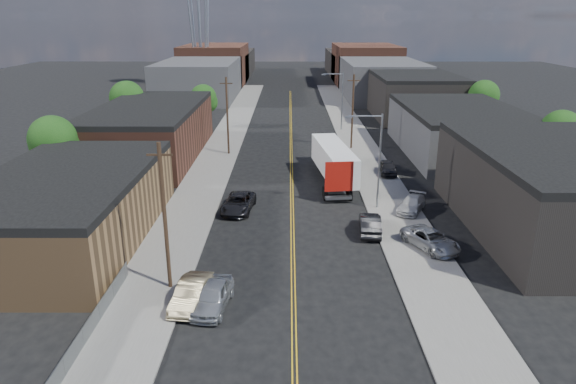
{
  "coord_description": "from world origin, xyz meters",
  "views": [
    {
      "loc": [
        -0.3,
        -20.27,
        17.21
      ],
      "look_at": [
        -0.38,
        22.53,
        2.5
      ],
      "focal_mm": 32.0,
      "sensor_mm": 36.0,
      "label": 1
    }
  ],
  "objects_px": {
    "car_left_a": "(213,296)",
    "semi_truck": "(332,158)",
    "car_left_b": "(192,293)",
    "car_right_lot_a": "(431,239)",
    "car_right_lot_b": "(412,204)",
    "car_right_oncoming": "(370,224)",
    "car_right_lot_c": "(388,168)",
    "car_left_c": "(238,203)"
  },
  "relations": [
    {
      "from": "car_left_c",
      "to": "car_right_lot_b",
      "type": "bearing_deg",
      "value": 5.26
    },
    {
      "from": "car_left_b",
      "to": "car_right_lot_b",
      "type": "bearing_deg",
      "value": 50.03
    },
    {
      "from": "car_left_a",
      "to": "car_left_b",
      "type": "bearing_deg",
      "value": 171.53
    },
    {
      "from": "car_right_lot_b",
      "to": "car_right_oncoming",
      "type": "bearing_deg",
      "value": -106.65
    },
    {
      "from": "car_left_a",
      "to": "car_left_b",
      "type": "height_order",
      "value": "car_left_a"
    },
    {
      "from": "car_right_oncoming",
      "to": "car_right_lot_c",
      "type": "bearing_deg",
      "value": -100.26
    },
    {
      "from": "semi_truck",
      "to": "car_right_lot_b",
      "type": "height_order",
      "value": "semi_truck"
    },
    {
      "from": "car_right_lot_b",
      "to": "car_right_lot_c",
      "type": "height_order",
      "value": "car_right_lot_c"
    },
    {
      "from": "car_left_a",
      "to": "car_right_oncoming",
      "type": "xyz_separation_m",
      "value": [
        11.47,
        11.72,
        -0.02
      ]
    },
    {
      "from": "car_left_a",
      "to": "car_right_oncoming",
      "type": "bearing_deg",
      "value": 53.37
    },
    {
      "from": "car_right_lot_c",
      "to": "semi_truck",
      "type": "bearing_deg",
      "value": -162.08
    },
    {
      "from": "car_right_oncoming",
      "to": "car_right_lot_a",
      "type": "distance_m",
      "value": 5.35
    },
    {
      "from": "car_right_lot_c",
      "to": "car_right_lot_b",
      "type": "bearing_deg",
      "value": -84.92
    },
    {
      "from": "car_left_c",
      "to": "car_right_lot_c",
      "type": "height_order",
      "value": "car_right_lot_c"
    },
    {
      "from": "car_right_lot_b",
      "to": "car_right_lot_a",
      "type": "bearing_deg",
      "value": -65.01
    },
    {
      "from": "car_right_oncoming",
      "to": "car_right_lot_b",
      "type": "xyz_separation_m",
      "value": [
        4.53,
        4.69,
        0.02
      ]
    },
    {
      "from": "car_left_a",
      "to": "car_right_lot_c",
      "type": "relative_size",
      "value": 1.08
    },
    {
      "from": "semi_truck",
      "to": "car_left_c",
      "type": "relative_size",
      "value": 2.91
    },
    {
      "from": "car_right_oncoming",
      "to": "car_right_lot_a",
      "type": "relative_size",
      "value": 0.93
    },
    {
      "from": "car_right_lot_b",
      "to": "car_right_lot_c",
      "type": "bearing_deg",
      "value": 117.38
    },
    {
      "from": "car_left_b",
      "to": "car_right_lot_a",
      "type": "bearing_deg",
      "value": 32.54
    },
    {
      "from": "car_left_c",
      "to": "car_right_lot_a",
      "type": "xyz_separation_m",
      "value": [
        15.67,
        -8.36,
        0.1
      ]
    },
    {
      "from": "semi_truck",
      "to": "car_left_b",
      "type": "bearing_deg",
      "value": -119.46
    },
    {
      "from": "car_left_a",
      "to": "semi_truck",
      "type": "bearing_deg",
      "value": 78.19
    },
    {
      "from": "car_right_lot_c",
      "to": "car_left_a",
      "type": "bearing_deg",
      "value": -114.49
    },
    {
      "from": "semi_truck",
      "to": "car_right_oncoming",
      "type": "xyz_separation_m",
      "value": [
        1.98,
        -14.99,
        -1.59
      ]
    },
    {
      "from": "car_left_b",
      "to": "car_right_lot_a",
      "type": "relative_size",
      "value": 0.92
    },
    {
      "from": "semi_truck",
      "to": "car_left_a",
      "type": "distance_m",
      "value": 28.39
    },
    {
      "from": "car_left_b",
      "to": "car_right_lot_c",
      "type": "relative_size",
      "value": 1.09
    },
    {
      "from": "car_left_c",
      "to": "car_right_lot_c",
      "type": "distance_m",
      "value": 19.66
    },
    {
      "from": "semi_truck",
      "to": "car_right_lot_a",
      "type": "xyz_separation_m",
      "value": [
        6.18,
        -18.31,
        -1.51
      ]
    },
    {
      "from": "car_right_lot_a",
      "to": "car_left_a",
      "type": "bearing_deg",
      "value": -178.06
    },
    {
      "from": "car_left_c",
      "to": "car_right_lot_a",
      "type": "height_order",
      "value": "car_right_lot_a"
    },
    {
      "from": "car_right_lot_a",
      "to": "car_right_lot_b",
      "type": "relative_size",
      "value": 1.14
    },
    {
      "from": "car_left_b",
      "to": "car_right_lot_b",
      "type": "height_order",
      "value": "car_left_b"
    },
    {
      "from": "car_right_oncoming",
      "to": "car_right_lot_b",
      "type": "distance_m",
      "value": 6.52
    },
    {
      "from": "car_left_a",
      "to": "car_right_lot_b",
      "type": "distance_m",
      "value": 22.92
    },
    {
      "from": "car_right_lot_a",
      "to": "car_right_lot_b",
      "type": "distance_m",
      "value": 8.01
    },
    {
      "from": "semi_truck",
      "to": "car_left_c",
      "type": "distance_m",
      "value": 13.84
    },
    {
      "from": "car_left_c",
      "to": "car_right_lot_b",
      "type": "relative_size",
      "value": 1.22
    },
    {
      "from": "car_left_b",
      "to": "car_left_c",
      "type": "height_order",
      "value": "car_left_b"
    },
    {
      "from": "car_right_lot_c",
      "to": "car_left_b",
      "type": "bearing_deg",
      "value": -116.97
    }
  ]
}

